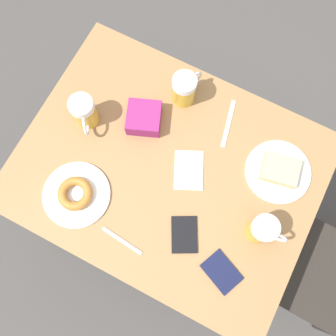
{
  "coord_description": "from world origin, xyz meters",
  "views": [
    {
      "loc": [
        0.3,
        0.15,
        2.08
      ],
      "look_at": [
        0.0,
        0.0,
        0.8
      ],
      "focal_mm": 40.0,
      "sensor_mm": 36.0,
      "label": 1
    }
  ],
  "objects_px": {
    "plate_with_cake": "(279,171)",
    "beer_mug_center": "(185,89)",
    "fork": "(122,241)",
    "passport_near_edge": "(184,235)",
    "knife": "(228,124)",
    "napkin_folded": "(189,170)",
    "passport_far_edge": "(222,272)",
    "plate_with_donut": "(76,194)",
    "blue_pouch": "(144,118)",
    "beer_mug_left": "(84,112)",
    "beer_mug_right": "(263,230)"
  },
  "relations": [
    {
      "from": "beer_mug_right",
      "to": "plate_with_cake",
      "type": "bearing_deg",
      "value": -174.33
    },
    {
      "from": "knife",
      "to": "fork",
      "type": "bearing_deg",
      "value": -14.4
    },
    {
      "from": "knife",
      "to": "plate_with_donut",
      "type": "bearing_deg",
      "value": -36.57
    },
    {
      "from": "plate_with_donut",
      "to": "napkin_folded",
      "type": "height_order",
      "value": "plate_with_donut"
    },
    {
      "from": "beer_mug_right",
      "to": "passport_near_edge",
      "type": "distance_m",
      "value": 0.26
    },
    {
      "from": "plate_with_donut",
      "to": "fork",
      "type": "xyz_separation_m",
      "value": [
        0.07,
        0.22,
        -0.01
      ]
    },
    {
      "from": "beer_mug_left",
      "to": "beer_mug_right",
      "type": "xyz_separation_m",
      "value": [
        0.09,
        0.73,
        0.0
      ]
    },
    {
      "from": "plate_with_cake",
      "to": "beer_mug_center",
      "type": "height_order",
      "value": "beer_mug_center"
    },
    {
      "from": "beer_mug_center",
      "to": "blue_pouch",
      "type": "height_order",
      "value": "beer_mug_center"
    },
    {
      "from": "plate_with_cake",
      "to": "plate_with_donut",
      "type": "relative_size",
      "value": 0.99
    },
    {
      "from": "beer_mug_right",
      "to": "knife",
      "type": "distance_m",
      "value": 0.41
    },
    {
      "from": "fork",
      "to": "passport_far_edge",
      "type": "distance_m",
      "value": 0.35
    },
    {
      "from": "beer_mug_center",
      "to": "fork",
      "type": "bearing_deg",
      "value": 5.24
    },
    {
      "from": "plate_with_cake",
      "to": "beer_mug_center",
      "type": "distance_m",
      "value": 0.45
    },
    {
      "from": "napkin_folded",
      "to": "blue_pouch",
      "type": "bearing_deg",
      "value": -112.13
    },
    {
      "from": "plate_with_cake",
      "to": "passport_near_edge",
      "type": "relative_size",
      "value": 1.55
    },
    {
      "from": "plate_with_cake",
      "to": "plate_with_donut",
      "type": "height_order",
      "value": "plate_with_cake"
    },
    {
      "from": "fork",
      "to": "passport_far_edge",
      "type": "bearing_deg",
      "value": 100.32
    },
    {
      "from": "napkin_folded",
      "to": "passport_far_edge",
      "type": "height_order",
      "value": "passport_far_edge"
    },
    {
      "from": "beer_mug_center",
      "to": "passport_far_edge",
      "type": "bearing_deg",
      "value": 37.83
    },
    {
      "from": "plate_with_donut",
      "to": "fork",
      "type": "bearing_deg",
      "value": 73.17
    },
    {
      "from": "beer_mug_center",
      "to": "passport_far_edge",
      "type": "distance_m",
      "value": 0.65
    },
    {
      "from": "beer_mug_left",
      "to": "passport_near_edge",
      "type": "xyz_separation_m",
      "value": [
        0.22,
        0.51,
        -0.06
      ]
    },
    {
      "from": "beer_mug_right",
      "to": "blue_pouch",
      "type": "xyz_separation_m",
      "value": [
        -0.18,
        -0.54,
        -0.04
      ]
    },
    {
      "from": "fork",
      "to": "blue_pouch",
      "type": "xyz_separation_m",
      "value": [
        -0.42,
        -0.14,
        0.03
      ]
    },
    {
      "from": "passport_far_edge",
      "to": "beer_mug_left",
      "type": "bearing_deg",
      "value": -111.75
    },
    {
      "from": "napkin_folded",
      "to": "passport_far_edge",
      "type": "relative_size",
      "value": 1.16
    },
    {
      "from": "fork",
      "to": "passport_near_edge",
      "type": "distance_m",
      "value": 0.21
    },
    {
      "from": "plate_with_cake",
      "to": "fork",
      "type": "distance_m",
      "value": 0.6
    },
    {
      "from": "plate_with_cake",
      "to": "plate_with_donut",
      "type": "xyz_separation_m",
      "value": [
        0.4,
        -0.6,
        -0.0
      ]
    },
    {
      "from": "plate_with_cake",
      "to": "fork",
      "type": "height_order",
      "value": "plate_with_cake"
    },
    {
      "from": "beer_mug_right",
      "to": "fork",
      "type": "distance_m",
      "value": 0.47
    },
    {
      "from": "knife",
      "to": "blue_pouch",
      "type": "xyz_separation_m",
      "value": [
        0.13,
        -0.28,
        0.03
      ]
    },
    {
      "from": "napkin_folded",
      "to": "passport_near_edge",
      "type": "relative_size",
      "value": 1.15
    },
    {
      "from": "beer_mug_center",
      "to": "knife",
      "type": "distance_m",
      "value": 0.21
    },
    {
      "from": "blue_pouch",
      "to": "fork",
      "type": "bearing_deg",
      "value": 18.23
    },
    {
      "from": "beer_mug_left",
      "to": "beer_mug_center",
      "type": "relative_size",
      "value": 1.0
    },
    {
      "from": "fork",
      "to": "beer_mug_center",
      "type": "bearing_deg",
      "value": -174.76
    },
    {
      "from": "plate_with_donut",
      "to": "passport_near_edge",
      "type": "xyz_separation_m",
      "value": [
        -0.05,
        0.4,
        -0.01
      ]
    },
    {
      "from": "passport_near_edge",
      "to": "beer_mug_right",
      "type": "bearing_deg",
      "value": 119.53
    },
    {
      "from": "beer_mug_right",
      "to": "napkin_folded",
      "type": "xyz_separation_m",
      "value": [
        -0.09,
        -0.31,
        -0.07
      ]
    },
    {
      "from": "plate_with_donut",
      "to": "plate_with_cake",
      "type": "bearing_deg",
      "value": 123.89
    },
    {
      "from": "plate_with_donut",
      "to": "passport_near_edge",
      "type": "distance_m",
      "value": 0.4
    },
    {
      "from": "beer_mug_center",
      "to": "napkin_folded",
      "type": "relative_size",
      "value": 0.77
    },
    {
      "from": "knife",
      "to": "blue_pouch",
      "type": "relative_size",
      "value": 1.21
    },
    {
      "from": "napkin_folded",
      "to": "fork",
      "type": "height_order",
      "value": "same"
    },
    {
      "from": "fork",
      "to": "passport_near_edge",
      "type": "xyz_separation_m",
      "value": [
        -0.12,
        0.18,
        0.0
      ]
    },
    {
      "from": "passport_near_edge",
      "to": "beer_mug_center",
      "type": "bearing_deg",
      "value": -153.2
    },
    {
      "from": "plate_with_cake",
      "to": "passport_near_edge",
      "type": "height_order",
      "value": "plate_with_cake"
    },
    {
      "from": "plate_with_donut",
      "to": "knife",
      "type": "bearing_deg",
      "value": 143.43
    }
  ]
}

